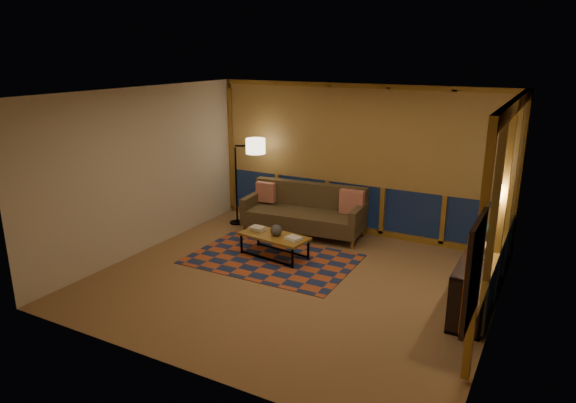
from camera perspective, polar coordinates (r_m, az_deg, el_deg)
The scene contains 21 objects.
floor at distance 7.63m, azimuth 0.48°, elevation -8.70°, with size 5.50×5.00×0.01m, color #9B6945.
ceiling at distance 6.93m, azimuth 0.53°, elevation 11.95°, with size 5.50×5.00×0.01m, color beige.
walls at distance 7.16m, azimuth 0.50°, elevation 1.13°, with size 5.51×5.01×2.70m.
window_wall_back at distance 9.32m, azimuth 7.54°, elevation 4.58°, with size 5.30×0.16×2.60m, color #9E6F20, non-canonical shape.
window_wall_right at distance 6.99m, azimuth 22.77°, elevation -0.58°, with size 0.16×3.70×2.60m, color #9E6F20, non-canonical shape.
wall_art at distance 4.65m, azimuth 19.85°, elevation -7.27°, with size 0.06×0.74×0.94m, color red, non-canonical shape.
wall_sconce at distance 6.80m, azimuth 22.32°, elevation 0.77°, with size 0.12×0.18×0.22m, color beige, non-canonical shape.
sofa at distance 9.31m, azimuth 1.75°, elevation -1.07°, with size 2.16×0.87×0.88m, color brown, non-canonical shape.
pillow_left at distance 9.72m, azimuth -2.48°, elevation 0.82°, with size 0.37×0.12×0.37m, color red, non-canonical shape.
pillow_right at distance 9.13m, azimuth 7.11°, elevation -0.14°, with size 0.43×0.14×0.43m, color red, non-canonical shape.
area_rug at distance 8.34m, azimuth -1.77°, elevation -6.40°, with size 2.60×1.73×0.01m, color #AF4D26.
coffee_table at distance 8.37m, azimuth -1.52°, elevation -4.97°, with size 1.13×0.52×0.38m, color #9E6F20, non-canonical shape.
book_stack_a at distance 8.51m, azimuth -3.42°, elevation -3.04°, with size 0.22×0.18×0.06m, color white, non-canonical shape.
book_stack_b at distance 8.11m, azimuth 0.67°, elevation -4.08°, with size 0.23×0.18×0.05m, color white, non-canonical shape.
ceramic_pot at distance 8.25m, azimuth -1.33°, elevation -3.19°, with size 0.19×0.19×0.19m, color black.
floor_lamp at distance 9.86m, azimuth -5.78°, elevation 2.24°, with size 0.56×0.37×1.68m, color black, non-canonical shape.
bookshelf at distance 7.70m, azimuth 20.90°, elevation -6.66°, with size 0.40×2.90×0.73m, color #331F1A, non-canonical shape.
basket at distance 8.41m, azimuth 21.97°, elevation -1.53°, with size 0.25×0.25×0.19m, color #A47E4C.
teal_bowl at distance 7.87m, azimuth 21.57°, elevation -2.84°, with size 0.15×0.15×0.15m, color #1E8479.
vase at distance 7.13m, azimuth 20.76°, elevation -4.48°, with size 0.19×0.19×0.20m, color tan.
shelf_book_stack at distance 6.71m, azimuth 20.11°, elevation -6.28°, with size 0.19×0.26×0.08m, color white, non-canonical shape.
Camera 1 is at (3.23, -6.11, 3.24)m, focal length 32.00 mm.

